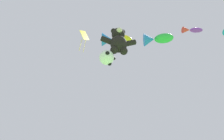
# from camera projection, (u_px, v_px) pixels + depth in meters

# --- Properties ---
(teddy_bear_kite) EXTENTS (2.12, 0.93, 2.15)m
(teddy_bear_kite) POSITION_uv_depth(u_px,v_px,m) (119.00, 41.00, 8.74)
(teddy_bear_kite) COLOR black
(soccer_ball_kite) EXTENTS (0.89, 0.89, 0.82)m
(soccer_ball_kite) POSITION_uv_depth(u_px,v_px,m) (107.00, 58.00, 8.05)
(soccer_ball_kite) COLOR white
(fish_kite_goldfin) EXTENTS (2.31, 1.13, 1.00)m
(fish_kite_goldfin) POSITION_uv_depth(u_px,v_px,m) (115.00, 40.00, 11.01)
(fish_kite_goldfin) COLOR yellow
(fish_kite_emerald) EXTENTS (2.23, 1.33, 0.93)m
(fish_kite_emerald) POSITION_uv_depth(u_px,v_px,m) (156.00, 39.00, 10.78)
(fish_kite_emerald) COLOR green
(fish_kite_violet) EXTENTS (1.49, 0.60, 0.47)m
(fish_kite_violet) POSITION_uv_depth(u_px,v_px,m) (191.00, 30.00, 10.85)
(fish_kite_violet) COLOR purple
(diamond_kite) EXTENTS (0.79, 0.86, 2.62)m
(diamond_kite) POSITION_uv_depth(u_px,v_px,m) (84.00, 37.00, 11.70)
(diamond_kite) COLOR yellow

